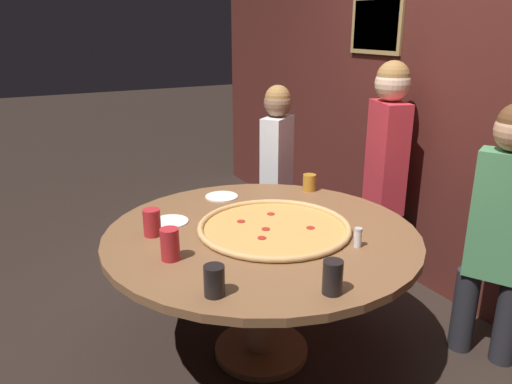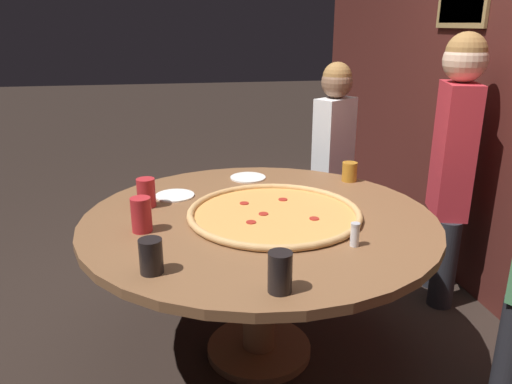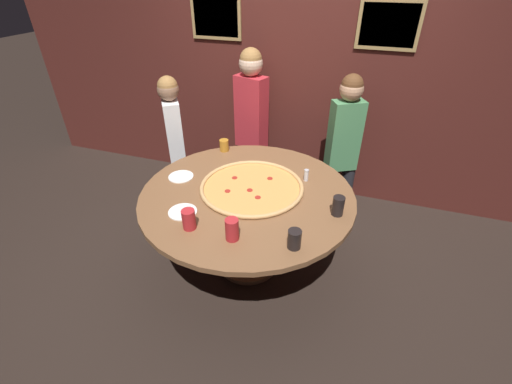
{
  "view_description": "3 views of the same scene",
  "coord_description": "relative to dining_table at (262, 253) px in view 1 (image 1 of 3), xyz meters",
  "views": [
    {
      "loc": [
        2.08,
        -1.15,
        1.76
      ],
      "look_at": [
        -0.08,
        0.01,
        0.93
      ],
      "focal_mm": 35.0,
      "sensor_mm": 36.0,
      "label": 1
    },
    {
      "loc": [
        2.1,
        -0.39,
        1.58
      ],
      "look_at": [
        -0.06,
        -0.0,
        0.84
      ],
      "focal_mm": 35.0,
      "sensor_mm": 36.0,
      "label": 2
    },
    {
      "loc": [
        0.75,
        -2.02,
        2.18
      ],
      "look_at": [
        0.09,
        -0.07,
        0.81
      ],
      "focal_mm": 24.0,
      "sensor_mm": 36.0,
      "label": 3
    }
  ],
  "objects": [
    {
      "name": "drink_cup_beside_pizza",
      "position": [
        0.09,
        -0.52,
        0.2
      ],
      "size": [
        0.09,
        0.09,
        0.15
      ],
      "primitive_type": "cylinder",
      "color": "#B22328",
      "rests_on": "dining_table"
    },
    {
      "name": "ground_plane",
      "position": [
        0.0,
        0.0,
        -0.61
      ],
      "size": [
        24.0,
        24.0,
        0.0
      ],
      "primitive_type": "plane",
      "color": "black"
    },
    {
      "name": "condiment_shaker",
      "position": [
        0.39,
        0.31,
        0.18
      ],
      "size": [
        0.04,
        0.04,
        0.1
      ],
      "color": "silver",
      "rests_on": "dining_table"
    },
    {
      "name": "drink_cup_far_left",
      "position": [
        -0.22,
        -0.51,
        0.2
      ],
      "size": [
        0.09,
        0.09,
        0.14
      ],
      "primitive_type": "cylinder",
      "color": "#B22328",
      "rests_on": "dining_table"
    },
    {
      "name": "giant_pizza",
      "position": [
        0.01,
        0.07,
        0.14
      ],
      "size": [
        0.8,
        0.8,
        0.03
      ],
      "color": "#E0994C",
      "rests_on": "dining_table"
    },
    {
      "name": "diner_far_left",
      "position": [
        -0.37,
        1.17,
        0.26
      ],
      "size": [
        0.41,
        0.26,
        1.54
      ],
      "rotation": [
        0.0,
        0.0,
        2.83
      ],
      "color": "#232328",
      "rests_on": "ground_plane"
    },
    {
      "name": "drink_cup_centre_back",
      "position": [
        0.68,
        -0.06,
        0.2
      ],
      "size": [
        0.08,
        0.08,
        0.14
      ],
      "primitive_type": "cylinder",
      "color": "black",
      "rests_on": "dining_table"
    },
    {
      "name": "drink_cup_far_right",
      "position": [
        0.47,
        -0.47,
        0.19
      ],
      "size": [
        0.08,
        0.08,
        0.13
      ],
      "primitive_type": "cylinder",
      "color": "black",
      "rests_on": "dining_table"
    },
    {
      "name": "back_wall",
      "position": [
        0.0,
        1.41,
        0.69
      ],
      "size": [
        6.4,
        0.08,
        2.6
      ],
      "color": "#4C1E19",
      "rests_on": "ground_plane"
    },
    {
      "name": "dining_table",
      "position": [
        0.0,
        0.0,
        0.0
      ],
      "size": [
        1.62,
        1.62,
        0.74
      ],
      "color": "brown",
      "rests_on": "ground_plane"
    },
    {
      "name": "white_plate_right_side",
      "position": [
        -0.59,
        0.04,
        0.13
      ],
      "size": [
        0.2,
        0.2,
        0.01
      ],
      "primitive_type": "cylinder",
      "color": "white",
      "rests_on": "dining_table"
    },
    {
      "name": "diner_side_right",
      "position": [
        -1.01,
        0.69,
        0.15
      ],
      "size": [
        0.29,
        0.35,
        1.35
      ],
      "rotation": [
        0.0,
        0.0,
        2.17
      ],
      "color": "#232328",
      "rests_on": "ground_plane"
    },
    {
      "name": "white_plate_near_front",
      "position": [
        -0.34,
        -0.38,
        0.13
      ],
      "size": [
        0.2,
        0.2,
        0.01
      ],
      "primitive_type": "cylinder",
      "color": "white",
      "rests_on": "dining_table"
    },
    {
      "name": "diner_centre_back",
      "position": [
        0.59,
        1.07,
        0.18
      ],
      "size": [
        0.37,
        0.28,
        1.4
      ],
      "rotation": [
        0.0,
        0.0,
        -2.64
      ],
      "color": "#232328",
      "rests_on": "ground_plane"
    },
    {
      "name": "drink_cup_by_shaker",
      "position": [
        -0.44,
        0.59,
        0.18
      ],
      "size": [
        0.08,
        0.08,
        0.11
      ],
      "primitive_type": "cylinder",
      "color": "#BC7A23",
      "rests_on": "dining_table"
    }
  ]
}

